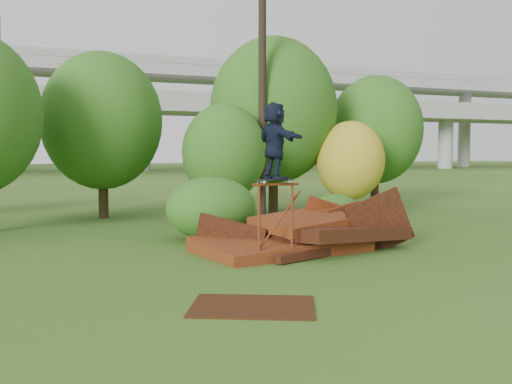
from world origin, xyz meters
name	(u,v)px	position (x,y,z in m)	size (l,w,h in m)	color
ground	(331,278)	(0.00, 0.00, 0.00)	(240.00, 240.00, 0.00)	#2D5116
scrap_pile	(303,237)	(0.93, 3.06, 0.34)	(5.77, 3.27, 1.89)	#40150B
grind_rail	(276,213)	(-0.37, 1.87, 1.12)	(1.11, 0.08, 1.80)	maroon
skateboard	(275,180)	(-0.39, 1.87, 1.87)	(0.84, 0.24, 0.09)	black
skater	(275,141)	(-0.39, 1.87, 2.75)	(1.59, 0.51, 1.72)	black
flat_plate	(253,306)	(-2.25, -1.42, 0.01)	(1.97, 1.41, 0.03)	#341A0B
tree_1	(102,121)	(-2.85, 12.35, 3.66)	(4.49, 4.49, 6.25)	black
tree_2	(224,153)	(0.97, 9.31, 2.48)	(2.98, 2.98, 4.20)	black
tree_3	(273,111)	(3.80, 11.45, 4.17)	(5.14, 5.14, 7.13)	black
tree_4	(350,161)	(6.27, 9.55, 2.16)	(2.69, 2.69, 3.72)	black
tree_5	(376,130)	(9.07, 12.00, 3.49)	(4.21, 4.21, 5.92)	black
shrub_left	(211,208)	(-0.69, 5.68, 0.90)	(2.60, 2.40, 1.80)	#295216
shrub_right	(335,213)	(3.40, 5.76, 0.59)	(1.68, 1.54, 1.19)	#295216
utility_pole	(262,81)	(2.37, 9.20, 5.03)	(1.40, 0.28, 9.90)	black
freeway_overpass	(72,87)	(0.00, 62.92, 10.32)	(160.00, 15.00, 13.70)	gray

